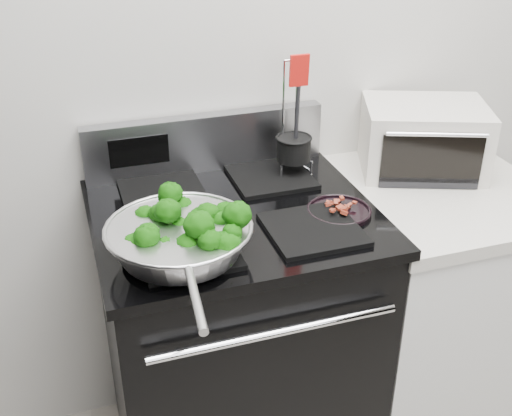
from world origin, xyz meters
name	(u,v)px	position (x,y,z in m)	size (l,w,h in m)	color
back_wall	(293,33)	(0.00, 1.75, 1.35)	(4.00, 0.02, 2.70)	silver
gas_range	(236,339)	(-0.30, 1.41, 0.49)	(0.79, 0.69, 1.13)	black
counter	(425,305)	(0.39, 1.41, 0.46)	(0.62, 0.68, 0.92)	white
skillet	(179,238)	(-0.49, 1.23, 1.01)	(0.37, 0.58, 0.08)	silver
broccoli_pile	(179,231)	(-0.49, 1.23, 1.03)	(0.29, 0.29, 0.10)	black
bacon_plate	(339,208)	(-0.02, 1.31, 0.97)	(0.18, 0.18, 0.04)	black
utensil_holder	(293,155)	(-0.05, 1.58, 1.02)	(0.13, 0.13, 0.39)	silver
toaster_oven	(423,138)	(0.38, 1.55, 1.03)	(0.46, 0.41, 0.22)	silver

